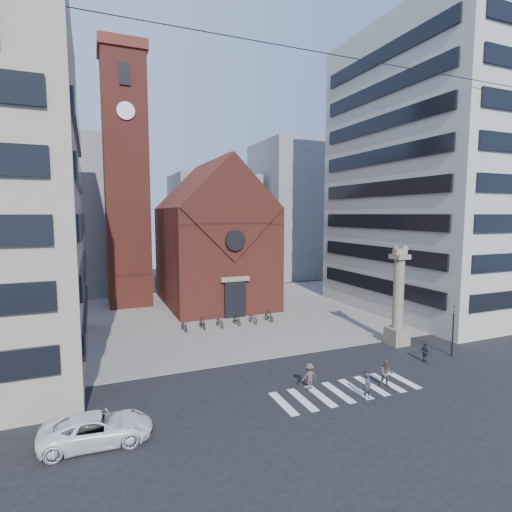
{
  "coord_description": "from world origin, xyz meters",
  "views": [
    {
      "loc": [
        -14.28,
        -23.47,
        11.32
      ],
      "look_at": [
        -1.2,
        8.0,
        7.72
      ],
      "focal_mm": 28.0,
      "sensor_mm": 36.0,
      "label": 1
    }
  ],
  "objects_px": {
    "traffic_light": "(453,328)",
    "pedestrian_0": "(368,386)",
    "pedestrian_1": "(386,373)",
    "pedestrian_2": "(425,353)",
    "scooter_0": "(184,326)",
    "lion_column": "(398,305)",
    "white_car": "(97,429)"
  },
  "relations": [
    {
      "from": "traffic_light",
      "to": "pedestrian_0",
      "type": "xyz_separation_m",
      "value": [
        -10.99,
        -3.47,
        -1.45
      ]
    },
    {
      "from": "pedestrian_0",
      "to": "pedestrian_1",
      "type": "height_order",
      "value": "pedestrian_1"
    },
    {
      "from": "traffic_light",
      "to": "pedestrian_2",
      "type": "xyz_separation_m",
      "value": [
        -3.0,
        -0.2,
        -1.5
      ]
    },
    {
      "from": "traffic_light",
      "to": "pedestrian_1",
      "type": "bearing_deg",
      "value": -164.1
    },
    {
      "from": "traffic_light",
      "to": "scooter_0",
      "type": "distance_m",
      "value": 23.65
    },
    {
      "from": "pedestrian_2",
      "to": "lion_column",
      "type": "bearing_deg",
      "value": -13.74
    },
    {
      "from": "white_car",
      "to": "pedestrian_1",
      "type": "bearing_deg",
      "value": -88.24
    },
    {
      "from": "traffic_light",
      "to": "pedestrian_1",
      "type": "relative_size",
      "value": 2.42
    },
    {
      "from": "lion_column",
      "to": "white_car",
      "type": "relative_size",
      "value": 1.63
    },
    {
      "from": "pedestrian_1",
      "to": "lion_column",
      "type": "bearing_deg",
      "value": 74.65
    },
    {
      "from": "white_car",
      "to": "pedestrian_0",
      "type": "height_order",
      "value": "pedestrian_0"
    },
    {
      "from": "pedestrian_1",
      "to": "pedestrian_2",
      "type": "bearing_deg",
      "value": 52.38
    },
    {
      "from": "pedestrian_1",
      "to": "traffic_light",
      "type": "bearing_deg",
      "value": 46.51
    },
    {
      "from": "lion_column",
      "to": "traffic_light",
      "type": "xyz_separation_m",
      "value": [
        1.99,
        -4.0,
        -1.17
      ]
    },
    {
      "from": "traffic_light",
      "to": "scooter_0",
      "type": "relative_size",
      "value": 2.24
    },
    {
      "from": "pedestrian_2",
      "to": "scooter_0",
      "type": "relative_size",
      "value": 0.82
    },
    {
      "from": "white_car",
      "to": "pedestrian_2",
      "type": "relative_size",
      "value": 3.38
    },
    {
      "from": "traffic_light",
      "to": "pedestrian_0",
      "type": "distance_m",
      "value": 11.61
    },
    {
      "from": "pedestrian_1",
      "to": "pedestrian_2",
      "type": "relative_size",
      "value": 1.13
    },
    {
      "from": "lion_column",
      "to": "pedestrian_2",
      "type": "xyz_separation_m",
      "value": [
        -1.01,
        -4.2,
        -2.67
      ]
    },
    {
      "from": "pedestrian_0",
      "to": "pedestrian_1",
      "type": "xyz_separation_m",
      "value": [
        2.3,
        1.0,
        0.05
      ]
    },
    {
      "from": "scooter_0",
      "to": "pedestrian_1",
      "type": "bearing_deg",
      "value": -65.22
    },
    {
      "from": "pedestrian_0",
      "to": "pedestrian_1",
      "type": "bearing_deg",
      "value": 10.85
    },
    {
      "from": "pedestrian_1",
      "to": "pedestrian_2",
      "type": "xyz_separation_m",
      "value": [
        5.69,
        2.27,
        -0.11
      ]
    },
    {
      "from": "traffic_light",
      "to": "scooter_0",
      "type": "bearing_deg",
      "value": 140.66
    },
    {
      "from": "pedestrian_0",
      "to": "pedestrian_2",
      "type": "bearing_deg",
      "value": 9.66
    },
    {
      "from": "pedestrian_1",
      "to": "white_car",
      "type": "bearing_deg",
      "value": -150.36
    },
    {
      "from": "pedestrian_0",
      "to": "pedestrian_2",
      "type": "distance_m",
      "value": 8.63
    },
    {
      "from": "traffic_light",
      "to": "pedestrian_0",
      "type": "relative_size",
      "value": 2.56
    },
    {
      "from": "pedestrian_0",
      "to": "scooter_0",
      "type": "bearing_deg",
      "value": 98.88
    },
    {
      "from": "lion_column",
      "to": "pedestrian_2",
      "type": "relative_size",
      "value": 5.53
    },
    {
      "from": "traffic_light",
      "to": "pedestrian_0",
      "type": "bearing_deg",
      "value": -162.46
    }
  ]
}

